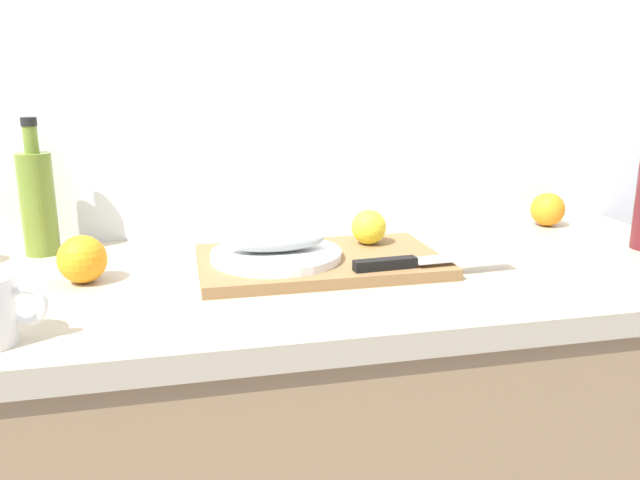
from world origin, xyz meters
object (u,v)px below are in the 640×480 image
Objects in this scene: lemon_0 at (369,227)px; chef_knife at (414,261)px; white_plate at (276,255)px; olive_oil_bottle at (38,201)px; fish_fillet at (276,241)px; cutting_board at (320,261)px.

chef_knife is at bearing -78.89° from lemon_0.
white_plate is 0.48m from olive_oil_bottle.
lemon_0 is 0.63m from olive_oil_bottle.
cutting_board is at bearing 0.26° from fish_fillet.
lemon_0 reaches higher than cutting_board.
fish_fillet reaches higher than cutting_board.
cutting_board is at bearing -22.07° from olive_oil_bottle.
white_plate is at bearing 90.00° from fish_fillet.
chef_knife is at bearing -25.09° from olive_oil_bottle.
lemon_0 is 0.26× the size of olive_oil_bottle.
chef_knife is (0.22, -0.10, -0.02)m from fish_fillet.
fish_fillet is 2.59× the size of lemon_0.
lemon_0 is (0.19, 0.06, 0.00)m from fish_fillet.
olive_oil_bottle reaches higher than fish_fillet.
fish_fillet is 0.24m from chef_knife.
chef_knife is 0.17m from lemon_0.
cutting_board is 0.17m from chef_knife.
cutting_board is at bearing 0.26° from white_plate.
lemon_0 reaches higher than fish_fillet.
olive_oil_bottle is (-0.43, 0.21, 0.05)m from fish_fillet.
white_plate is 3.46× the size of lemon_0.
chef_knife is (0.14, -0.10, 0.02)m from cutting_board.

